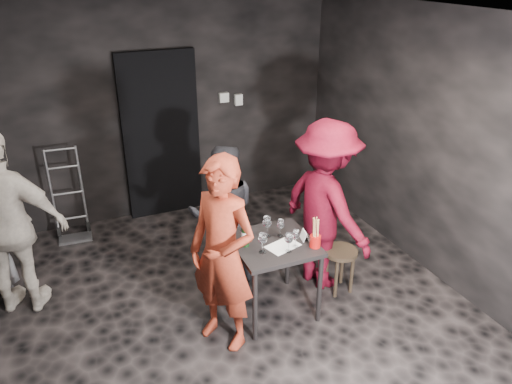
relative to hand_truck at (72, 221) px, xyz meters
name	(u,v)px	position (x,y,z in m)	size (l,w,h in m)	color
floor	(233,320)	(1.21, -2.22, -0.21)	(4.50, 5.00, 0.02)	black
ceiling	(225,17)	(1.21, -2.22, 2.49)	(4.50, 5.00, 0.02)	silver
wall_back	(158,111)	(1.21, 0.28, 1.14)	(4.50, 0.04, 2.70)	black
wall_right	(444,151)	(3.46, -2.22, 1.14)	(0.04, 5.00, 2.70)	black
doorway	(161,136)	(1.21, 0.22, 0.84)	(0.95, 0.10, 2.10)	black
wallbox_upper	(224,97)	(2.06, 0.23, 1.24)	(0.12, 0.06, 0.12)	#B7B7B2
wallbox_lower	(238,100)	(2.26, 0.23, 1.19)	(0.10, 0.06, 0.14)	#B7B7B2
hand_truck	(72,221)	(0.00, 0.00, 0.00)	(0.38, 0.33, 1.13)	#B2B2B7
tasting_table	(273,251)	(1.62, -2.21, 0.44)	(0.72, 0.72, 0.75)	black
stool	(340,259)	(2.37, -2.19, 0.16)	(0.34, 0.34, 0.47)	#311F15
server_red	(222,242)	(1.06, -2.40, 0.79)	(0.73, 0.48, 1.99)	maroon
woman_black	(223,216)	(1.40, -1.49, 0.51)	(0.70, 0.38, 1.43)	black
man_maroon	(327,193)	(2.29, -1.99, 0.80)	(1.31, 0.61, 2.03)	#5B0818
bystander_cream	(5,209)	(-0.55, -1.22, 0.86)	(1.25, 0.60, 2.13)	beige
tasting_mat	(283,246)	(1.67, -2.31, 0.54)	(0.29, 0.19, 0.00)	white
wine_glass_a	(263,242)	(1.46, -2.33, 0.64)	(0.08, 0.08, 0.21)	white
wine_glass_b	(244,235)	(1.37, -2.13, 0.63)	(0.07, 0.07, 0.18)	white
wine_glass_c	(267,226)	(1.61, -2.09, 0.65)	(0.09, 0.09, 0.22)	white
wine_glass_d	(289,242)	(1.67, -2.40, 0.64)	(0.07, 0.07, 0.19)	white
wine_glass_e	(296,238)	(1.76, -2.36, 0.63)	(0.07, 0.07, 0.18)	white
wine_glass_f	(281,227)	(1.72, -2.14, 0.63)	(0.07, 0.07, 0.19)	white
wine_bottle	(245,235)	(1.36, -2.16, 0.65)	(0.07, 0.07, 0.29)	black
breadstick_cup	(316,233)	(1.93, -2.43, 0.68)	(0.10, 0.10, 0.31)	#AD100D
reserved_card	(303,235)	(1.89, -2.28, 0.58)	(0.07, 0.12, 0.09)	white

